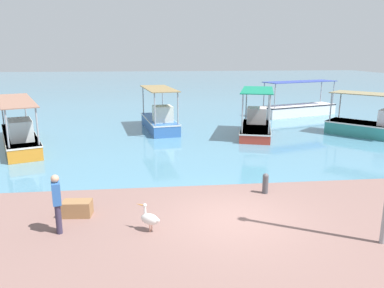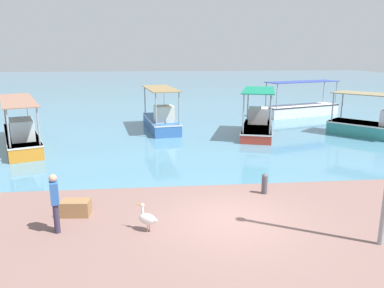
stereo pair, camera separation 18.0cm
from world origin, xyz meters
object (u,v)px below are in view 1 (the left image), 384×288
object	(u,v)px
fishing_boat_near_left	(370,126)
pelican	(150,218)
fishing_boat_far_right	(160,120)
mooring_bollard	(265,183)
fishing_boat_near_right	(20,136)
fisherman_standing	(57,202)
fishing_boat_far_left	(256,125)
cargo_crate	(77,208)
fishing_boat_outer	(298,108)

from	to	relation	value
fishing_boat_near_left	pelican	xyz separation A→B (m)	(-13.17, -10.96, -0.25)
fishing_boat_far_right	mooring_bollard	distance (m)	12.17
mooring_bollard	fishing_boat_far_right	bearing A→B (deg)	106.43
fishing_boat_near_right	fisherman_standing	bearing A→B (deg)	-67.17
fishing_boat_far_left	mooring_bollard	distance (m)	9.98
mooring_bollard	cargo_crate	xyz separation A→B (m)	(-6.33, -1.22, -0.16)
fishing_boat_near_right	fishing_boat_far_right	distance (m)	8.38
mooring_bollard	cargo_crate	size ratio (longest dim) A/B	0.86
fishing_boat_outer	fishing_boat_far_right	bearing A→B (deg)	-157.36
fishing_boat_near_right	mooring_bollard	bearing A→B (deg)	-35.73
fishing_boat_outer	pelican	distance (m)	22.24
fishing_boat_near_right	pelican	bearing A→B (deg)	-56.69
fishing_boat_far_left	fishing_boat_outer	world-z (taller)	fishing_boat_far_left
fishing_boat_near_left	fishing_boat_outer	bearing A→B (deg)	99.53
fishing_boat_near_right	fisherman_standing	world-z (taller)	fishing_boat_near_right
pelican	mooring_bollard	xyz separation A→B (m)	(4.11, 2.49, 0.02)
fishing_boat_far_left	cargo_crate	distance (m)	13.97
pelican	fishing_boat_far_right	bearing A→B (deg)	87.28
fishing_boat_near_right	mooring_bollard	distance (m)	13.43
fisherman_standing	mooring_bollard	bearing A→B (deg)	18.91
pelican	fisherman_standing	bearing A→B (deg)	175.23
fishing_boat_near_left	fisherman_standing	world-z (taller)	fishing_boat_near_left
fishing_boat_far_right	fishing_boat_near_left	bearing A→B (deg)	-14.33
fishing_boat_near_right	mooring_bollard	size ratio (longest dim) A/B	9.40
fishing_boat_near_right	mooring_bollard	xyz separation A→B (m)	(10.90, -7.84, -0.25)
fishing_boat_near_right	fishing_boat_far_left	bearing A→B (deg)	7.89
fishing_boat_outer	fishing_boat_near_left	world-z (taller)	fishing_boat_outer
fishing_boat_outer	fisherman_standing	xyz separation A→B (m)	(-14.38, -18.60, 0.32)
fishing_boat_far_left	cargo_crate	world-z (taller)	fishing_boat_far_left
fishing_boat_far_right	pelican	bearing A→B (deg)	-92.72
fisherman_standing	pelican	bearing A→B (deg)	-4.77
pelican	mooring_bollard	distance (m)	4.81
mooring_bollard	fishing_boat_far_left	bearing A→B (deg)	76.16
fishing_boat_outer	pelican	bearing A→B (deg)	-122.21
fishing_boat_far_left	fishing_boat_outer	bearing A→B (deg)	51.15
fishing_boat_far_left	pelican	bearing A→B (deg)	-118.10
pelican	mooring_bollard	size ratio (longest dim) A/B	1.08
cargo_crate	fishing_boat_far_right	bearing A→B (deg)	77.34
fishing_boat_near_right	fisherman_standing	size ratio (longest dim) A/B	4.14
pelican	fishing_boat_far_left	bearing A→B (deg)	61.90
mooring_bollard	pelican	bearing A→B (deg)	-148.85
fishing_boat_near_right	pelican	xyz separation A→B (m)	(6.79, -10.33, -0.27)
fishing_boat_far_left	fisherman_standing	xyz separation A→B (m)	(-9.03, -11.96, 0.29)
cargo_crate	fisherman_standing	bearing A→B (deg)	-106.24
pelican	cargo_crate	distance (m)	2.56
mooring_bollard	fisherman_standing	world-z (taller)	fisherman_standing
pelican	fisherman_standing	world-z (taller)	fisherman_standing
fishing_boat_near_right	pelican	world-z (taller)	fishing_boat_near_right
pelican	cargo_crate	xyz separation A→B (m)	(-2.22, 1.27, -0.14)
fishing_boat_near_left	pelican	bearing A→B (deg)	-140.24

